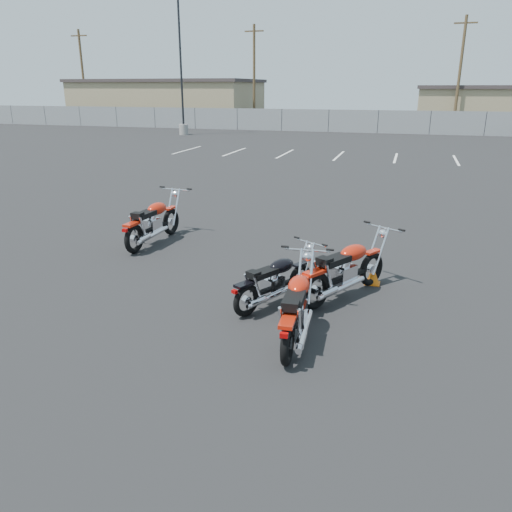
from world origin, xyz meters
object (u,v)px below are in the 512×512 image
(motorcycle_front_red, at_px, (153,222))
(motorcycle_rear_red, at_px, (297,307))
(motorcycle_second_black, at_px, (275,281))
(motorcycle_third_red, at_px, (346,270))

(motorcycle_front_red, height_order, motorcycle_rear_red, motorcycle_front_red)
(motorcycle_front_red, distance_m, motorcycle_second_black, 4.49)
(motorcycle_second_black, bearing_deg, motorcycle_third_red, 32.10)
(motorcycle_front_red, xyz_separation_m, motorcycle_second_black, (3.67, -2.59, -0.09))
(motorcycle_front_red, height_order, motorcycle_third_red, motorcycle_front_red)
(motorcycle_second_black, height_order, motorcycle_rear_red, motorcycle_rear_red)
(motorcycle_front_red, relative_size, motorcycle_rear_red, 1.06)
(motorcycle_front_red, distance_m, motorcycle_third_red, 5.14)
(motorcycle_second_black, height_order, motorcycle_third_red, motorcycle_third_red)
(motorcycle_third_red, height_order, motorcycle_rear_red, motorcycle_third_red)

